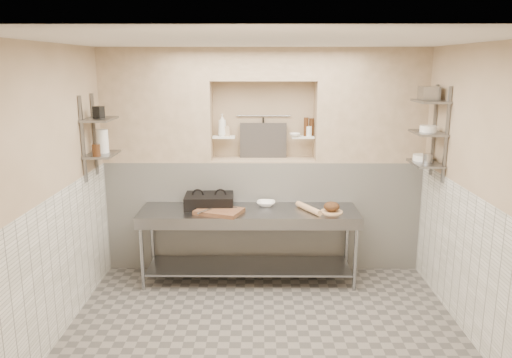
{
  "coord_description": "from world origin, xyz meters",
  "views": [
    {
      "loc": [
        -0.05,
        -4.52,
        2.61
      ],
      "look_at": [
        -0.09,
        0.9,
        1.35
      ],
      "focal_mm": 35.0,
      "sensor_mm": 36.0,
      "label": 1
    }
  ],
  "objects_px": {
    "prep_table": "(249,231)",
    "jug_left": "(103,141)",
    "panini_press": "(209,201)",
    "bread_loaf": "(332,207)",
    "bottle_soap": "(222,125)",
    "rolling_pin": "(309,208)",
    "mixing_bowl": "(266,204)",
    "bowl_alcove": "(295,135)",
    "cutting_board": "(219,211)"
  },
  "relations": [
    {
      "from": "rolling_pin",
      "to": "jug_left",
      "type": "relative_size",
      "value": 1.77
    },
    {
      "from": "mixing_bowl",
      "to": "rolling_pin",
      "type": "relative_size",
      "value": 0.49
    },
    {
      "from": "bowl_alcove",
      "to": "jug_left",
      "type": "distance_m",
      "value": 2.32
    },
    {
      "from": "bread_loaf",
      "to": "jug_left",
      "type": "xyz_separation_m",
      "value": [
        -2.64,
        -0.01,
        0.77
      ]
    },
    {
      "from": "prep_table",
      "to": "jug_left",
      "type": "bearing_deg",
      "value": -177.06
    },
    {
      "from": "prep_table",
      "to": "mixing_bowl",
      "type": "height_order",
      "value": "mixing_bowl"
    },
    {
      "from": "cutting_board",
      "to": "mixing_bowl",
      "type": "height_order",
      "value": "mixing_bowl"
    },
    {
      "from": "rolling_pin",
      "to": "jug_left",
      "type": "bearing_deg",
      "value": -178.75
    },
    {
      "from": "rolling_pin",
      "to": "bread_loaf",
      "type": "distance_m",
      "value": 0.27
    },
    {
      "from": "bottle_soap",
      "to": "panini_press",
      "type": "bearing_deg",
      "value": -107.36
    },
    {
      "from": "bottle_soap",
      "to": "bowl_alcove",
      "type": "bearing_deg",
      "value": -3.14
    },
    {
      "from": "bread_loaf",
      "to": "bowl_alcove",
      "type": "distance_m",
      "value": 1.05
    },
    {
      "from": "mixing_bowl",
      "to": "bowl_alcove",
      "type": "relative_size",
      "value": 1.66
    },
    {
      "from": "panini_press",
      "to": "jug_left",
      "type": "xyz_separation_m",
      "value": [
        -1.18,
        -0.21,
        0.77
      ]
    },
    {
      "from": "bowl_alcove",
      "to": "bread_loaf",
      "type": "bearing_deg",
      "value": -55.9
    },
    {
      "from": "cutting_board",
      "to": "bread_loaf",
      "type": "xyz_separation_m",
      "value": [
        1.32,
        0.04,
        0.05
      ]
    },
    {
      "from": "bread_loaf",
      "to": "bowl_alcove",
      "type": "xyz_separation_m",
      "value": [
        -0.4,
        0.6,
        0.76
      ]
    },
    {
      "from": "rolling_pin",
      "to": "bread_loaf",
      "type": "bearing_deg",
      "value": -9.07
    },
    {
      "from": "rolling_pin",
      "to": "prep_table",
      "type": "bearing_deg",
      "value": 177.27
    },
    {
      "from": "rolling_pin",
      "to": "bread_loaf",
      "type": "xyz_separation_m",
      "value": [
        0.27,
        -0.04,
        0.04
      ]
    },
    {
      "from": "prep_table",
      "to": "jug_left",
      "type": "relative_size",
      "value": 9.83
    },
    {
      "from": "jug_left",
      "to": "bottle_soap",
      "type": "bearing_deg",
      "value": 26.42
    },
    {
      "from": "bottle_soap",
      "to": "jug_left",
      "type": "bearing_deg",
      "value": -153.58
    },
    {
      "from": "prep_table",
      "to": "rolling_pin",
      "type": "distance_m",
      "value": 0.77
    },
    {
      "from": "bread_loaf",
      "to": "bottle_soap",
      "type": "height_order",
      "value": "bottle_soap"
    },
    {
      "from": "prep_table",
      "to": "cutting_board",
      "type": "bearing_deg",
      "value": -161.12
    },
    {
      "from": "cutting_board",
      "to": "bread_loaf",
      "type": "distance_m",
      "value": 1.32
    },
    {
      "from": "panini_press",
      "to": "mixing_bowl",
      "type": "height_order",
      "value": "panini_press"
    },
    {
      "from": "cutting_board",
      "to": "bottle_soap",
      "type": "distance_m",
      "value": 1.16
    },
    {
      "from": "cutting_board",
      "to": "mixing_bowl",
      "type": "distance_m",
      "value": 0.64
    },
    {
      "from": "bottle_soap",
      "to": "jug_left",
      "type": "xyz_separation_m",
      "value": [
        -1.32,
        -0.66,
        -0.11
      ]
    },
    {
      "from": "cutting_board",
      "to": "bread_loaf",
      "type": "bearing_deg",
      "value": 1.8
    },
    {
      "from": "bowl_alcove",
      "to": "jug_left",
      "type": "bearing_deg",
      "value": -164.84
    },
    {
      "from": "rolling_pin",
      "to": "bottle_soap",
      "type": "xyz_separation_m",
      "value": [
        -1.05,
        0.6,
        0.92
      ]
    },
    {
      "from": "rolling_pin",
      "to": "bottle_soap",
      "type": "distance_m",
      "value": 1.52
    },
    {
      "from": "rolling_pin",
      "to": "bottle_soap",
      "type": "height_order",
      "value": "bottle_soap"
    },
    {
      "from": "bottle_soap",
      "to": "bowl_alcove",
      "type": "height_order",
      "value": "bottle_soap"
    },
    {
      "from": "cutting_board",
      "to": "prep_table",
      "type": "bearing_deg",
      "value": 18.88
    },
    {
      "from": "cutting_board",
      "to": "rolling_pin",
      "type": "bearing_deg",
      "value": 4.55
    },
    {
      "from": "jug_left",
      "to": "bowl_alcove",
      "type": "bearing_deg",
      "value": 15.16
    },
    {
      "from": "cutting_board",
      "to": "bowl_alcove",
      "type": "xyz_separation_m",
      "value": [
        0.91,
        0.64,
        0.81
      ]
    },
    {
      "from": "bowl_alcove",
      "to": "bottle_soap",
      "type": "bearing_deg",
      "value": 176.86
    },
    {
      "from": "panini_press",
      "to": "rolling_pin",
      "type": "distance_m",
      "value": 1.2
    },
    {
      "from": "prep_table",
      "to": "bread_loaf",
      "type": "xyz_separation_m",
      "value": [
        0.97,
        -0.08,
        0.33
      ]
    },
    {
      "from": "rolling_pin",
      "to": "bread_loaf",
      "type": "relative_size",
      "value": 2.49
    },
    {
      "from": "panini_press",
      "to": "cutting_board",
      "type": "height_order",
      "value": "panini_press"
    },
    {
      "from": "panini_press",
      "to": "rolling_pin",
      "type": "relative_size",
      "value": 1.28
    },
    {
      "from": "bottle_soap",
      "to": "prep_table",
      "type": "bearing_deg",
      "value": -58.87
    },
    {
      "from": "prep_table",
      "to": "cutting_board",
      "type": "relative_size",
      "value": 5.04
    },
    {
      "from": "panini_press",
      "to": "bottle_soap",
      "type": "height_order",
      "value": "bottle_soap"
    }
  ]
}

